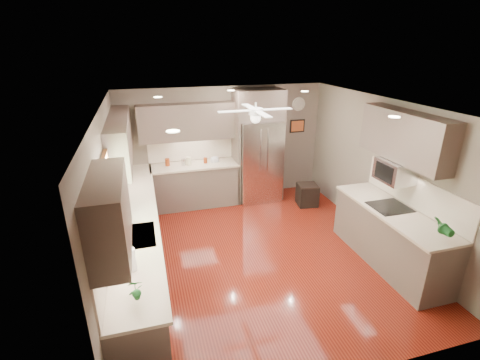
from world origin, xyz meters
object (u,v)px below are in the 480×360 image
canister_b (184,162)px  potted_plant_right (443,227)px  canister_a (167,162)px  potted_plant_left (135,289)px  paper_towel (131,260)px  stool (307,195)px  microwave (395,171)px  soap_bottle (126,218)px  canister_c (189,161)px  refrigerator (258,148)px  canister_d (205,160)px  bowl (215,161)px

canister_b → potted_plant_right: (2.87, -3.88, 0.10)m
canister_a → canister_b: (0.33, -0.06, -0.01)m
canister_a → potted_plant_left: bearing=-99.2°
potted_plant_right → paper_towel: potted_plant_right is taller
potted_plant_right → stool: bearing=95.2°
canister_a → stool: size_ratio=0.32×
canister_b → potted_plant_right: size_ratio=0.42×
microwave → paper_towel: microwave is taller
microwave → potted_plant_left: bearing=-162.4°
soap_bottle → potted_plant_left: bearing=-85.8°
microwave → stool: bearing=100.7°
canister_c → microwave: (2.86, -2.73, 0.45)m
potted_plant_right → refrigerator: refrigerator is taller
canister_c → canister_d: (0.36, 0.03, -0.03)m
stool → paper_towel: paper_towel is taller
canister_d → canister_c: bearing=-175.6°
canister_d → microwave: size_ratio=0.21×
soap_bottle → paper_towel: paper_towel is taller
refrigerator → paper_towel: (-2.68, -3.43, -0.11)m
canister_b → canister_c: bearing=-6.5°
canister_b → bowl: (0.67, 0.01, -0.04)m
soap_bottle → bowl: 2.94m
microwave → canister_a: bearing=139.6°
canister_b → potted_plant_left: size_ratio=0.51×
potted_plant_left → bowl: potted_plant_left is taller
canister_c → stool: bearing=-15.0°
canister_a → canister_c: bearing=-9.4°
soap_bottle → paper_towel: (0.08, -1.15, 0.05)m
canister_c → paper_towel: bearing=-108.2°
potted_plant_left → canister_a: bearing=80.8°
soap_bottle → microwave: 4.13m
refrigerator → canister_b: bearing=178.7°
canister_d → stool: (2.11, -0.69, -0.76)m
bowl → microwave: 3.63m
refrigerator → stool: 1.48m
canister_b → canister_d: 0.47m
canister_b → canister_c: canister_c is taller
refrigerator → stool: size_ratio=5.06×
canister_c → paper_towel: 3.64m
potted_plant_right → microwave: (0.10, 1.14, 0.37)m
potted_plant_left → canister_d: bearing=70.1°
canister_b → bowl: size_ratio=0.71×
potted_plant_left → potted_plant_right: 3.86m
bowl → refrigerator: 1.00m
canister_b → refrigerator: bearing=-1.3°
canister_d → paper_towel: bearing=-113.3°
canister_d → microwave: (2.50, -2.76, 0.48)m
canister_a → refrigerator: size_ratio=0.06×
stool → canister_c: bearing=165.0°
canister_c → potted_plant_left: potted_plant_left is taller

